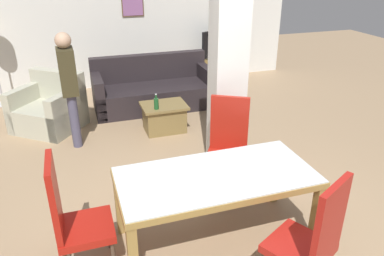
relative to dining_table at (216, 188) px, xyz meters
The scene contains 14 objects.
ground_plane 0.59m from the dining_table, ahead, with size 18.00×18.00×0.00m, color #9D7F5E.
back_wall 5.19m from the dining_table, 89.99° to the left, with size 7.20×0.09×2.70m.
divider_pillar 1.64m from the dining_table, 63.62° to the left, with size 0.40×0.32×2.70m.
dining_table is the anchor object (origin of this frame).
dining_chair_head_left 1.29m from the dining_table, behind, with size 0.46×0.46×1.12m.
dining_chair_near_right 0.97m from the dining_table, 62.02° to the right, with size 0.62×0.62×1.12m.
dining_chair_far_right 0.92m from the dining_table, 60.15° to the left, with size 0.63×0.63×1.12m.
sofa 3.70m from the dining_table, 86.35° to the left, with size 2.14×0.92×0.90m.
armchair 3.63m from the dining_table, 115.41° to the left, with size 1.26×1.24×0.88m.
coffee_table 2.63m from the dining_table, 86.52° to the left, with size 0.69×0.54×0.44m.
bottle 2.45m from the dining_table, 89.85° to the left, with size 0.07×0.07×0.24m.
tv_stand 5.27m from the dining_table, 67.39° to the left, with size 0.91×0.40×0.51m.
tv_screen 5.26m from the dining_table, 67.39° to the left, with size 1.01×0.48×0.59m.
standing_person 2.83m from the dining_table, 115.11° to the left, with size 0.23×0.39×1.64m.
Camera 1 is at (-1.12, -2.70, 2.56)m, focal length 35.00 mm.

